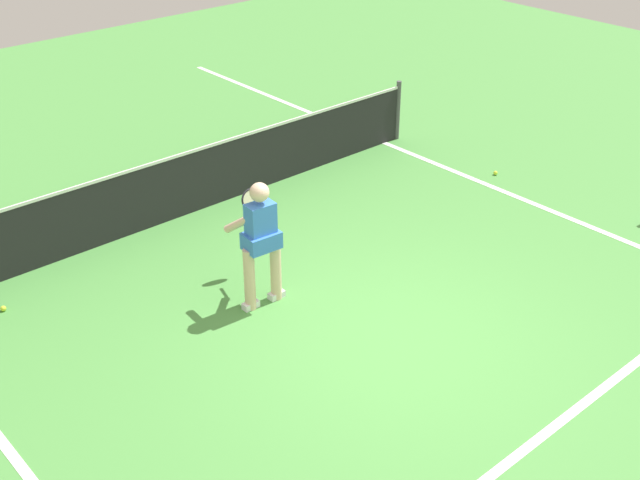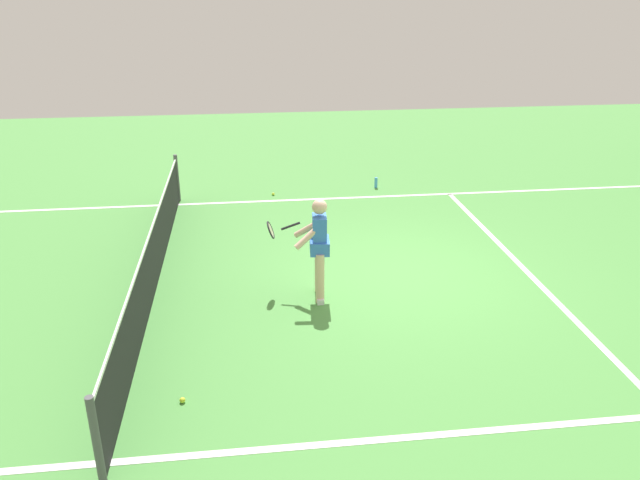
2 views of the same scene
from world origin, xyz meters
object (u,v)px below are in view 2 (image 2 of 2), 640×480
at_px(tennis_ball_far, 273,194).
at_px(water_bottle, 376,183).
at_px(tennis_player, 317,245).
at_px(tennis_ball_mid, 182,400).

bearing_deg(tennis_ball_far, water_bottle, -83.49).
bearing_deg(water_bottle, tennis_ball_far, 96.51).
height_order(tennis_player, tennis_ball_mid, tennis_player).
distance_m(tennis_ball_mid, tennis_ball_far, 7.39).
bearing_deg(water_bottle, tennis_player, 159.10).
xyz_separation_m(tennis_player, tennis_ball_far, (4.89, 0.41, -0.81)).
bearing_deg(tennis_ball_far, tennis_player, -175.17).
bearing_deg(tennis_ball_mid, tennis_ball_far, -11.01).
bearing_deg(tennis_ball_mid, tennis_player, -37.58).
distance_m(tennis_ball_mid, water_bottle, 8.43).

